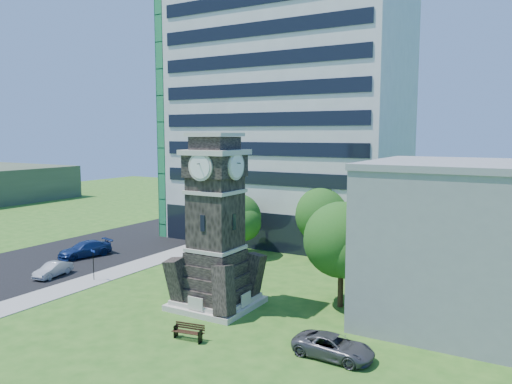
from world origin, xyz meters
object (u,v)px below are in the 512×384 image
Objects in this scene: car_street_mid at (53,270)px; park_bench at (189,331)px; car_street_north at (85,249)px; street_sign at (93,261)px; clock_tower at (216,233)px; car_east_lot at (333,347)px.

car_street_mid is 18.76m from park_bench.
street_sign is at bearing -21.08° from car_street_north.
car_street_north is at bearing 106.88° from car_street_mid.
street_sign is at bearing 3.40° from car_street_mid.
park_bench is (18.17, -4.68, -0.08)m from car_street_mid.
street_sign is (7.06, -5.23, 0.90)m from car_street_north.
car_street_mid is 6.91m from car_street_north.
street_sign is (3.94, 0.94, 1.06)m from car_street_mid.
car_street_north is 2.74× the size of park_bench.
park_bench is (1.88, -5.63, -4.76)m from clock_tower.
clock_tower is at bearing 0.41° from car_street_north.
park_bench is 15.35m from street_sign.
car_street_mid reaches higher than park_bench.
street_sign reaches higher than car_street_mid.
car_street_north is at bearing 75.68° from car_east_lot.
clock_tower reaches higher than car_street_north.
car_east_lot is at bearing 8.10° from street_sign.
street_sign reaches higher than car_east_lot.
car_east_lot is (26.48, -2.61, 0.02)m from car_street_mid.
car_street_north is 1.97× the size of street_sign.
clock_tower reaches higher than car_east_lot.
car_east_lot is at bearing -1.05° from car_street_north.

